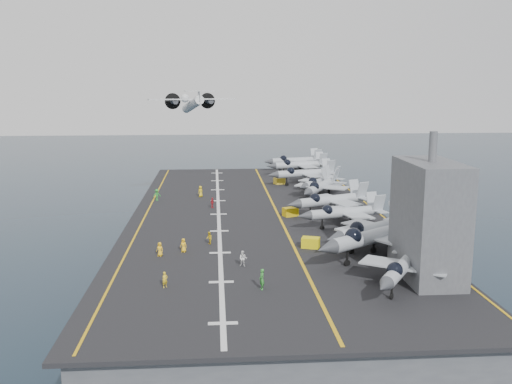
{
  "coord_description": "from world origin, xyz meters",
  "views": [
    {
      "loc": [
        -6.52,
        -84.52,
        30.14
      ],
      "look_at": [
        0.0,
        4.0,
        13.0
      ],
      "focal_mm": 40.0,
      "sensor_mm": 36.0,
      "label": 1
    }
  ],
  "objects": [
    {
      "name": "transport_plane",
      "position": [
        -11.52,
        53.59,
        24.9
      ],
      "size": [
        24.31,
        19.73,
        5.0
      ],
      "primitive_type": null,
      "color": "silver"
    },
    {
      "name": "crew_6",
      "position": [
        -2.11,
        -32.3,
        11.43
      ],
      "size": [
        1.07,
        1.38,
        2.05
      ],
      "primitive_type": "imported",
      "color": "green",
      "rests_on": "flight_deck"
    },
    {
      "name": "foul_line",
      "position": [
        3.0,
        0.0,
        10.42
      ],
      "size": [
        0.35,
        90.0,
        0.02
      ],
      "primitive_type": "cube",
      "color": "gold",
      "rests_on": "flight_deck"
    },
    {
      "name": "tow_cart_a",
      "position": [
        4.98,
        -18.6,
        11.03
      ],
      "size": [
        2.44,
        1.98,
        1.26
      ],
      "primitive_type": null,
      "color": "yellow",
      "rests_on": "flight_deck"
    },
    {
      "name": "fighter_jet_5",
      "position": [
        11.48,
        10.03,
        12.76
      ],
      "size": [
        14.68,
        16.33,
        4.73
      ],
      "primitive_type": null,
      "color": "#8C939B",
      "rests_on": "flight_deck"
    },
    {
      "name": "deck_edge_port",
      "position": [
        -17.0,
        0.0,
        10.42
      ],
      "size": [
        0.25,
        90.0,
        0.02
      ],
      "primitive_type": "cube",
      "color": "gold",
      "rests_on": "flight_deck"
    },
    {
      "name": "fighter_jet_3",
      "position": [
        11.46,
        -9.09,
        12.63
      ],
      "size": [
        14.67,
        11.68,
        4.47
      ],
      "primitive_type": null,
      "color": "#989EA7",
      "rests_on": "flight_deck"
    },
    {
      "name": "island_superstructure",
      "position": [
        15.0,
        -30.0,
        17.9
      ],
      "size": [
        5.0,
        10.0,
        15.0
      ],
      "primitive_type": null,
      "color": "#56595E",
      "rests_on": "flight_deck"
    },
    {
      "name": "ground",
      "position": [
        0.0,
        0.0,
        0.0
      ],
      "size": [
        500.0,
        500.0,
        0.0
      ],
      "primitive_type": "plane",
      "color": "#142135",
      "rests_on": "ground"
    },
    {
      "name": "fighter_jet_1",
      "position": [
        11.41,
        -23.25,
        13.15
      ],
      "size": [
        19.01,
        17.68,
        5.49
      ],
      "primitive_type": null,
      "color": "#9AA5AC",
      "rests_on": "flight_deck"
    },
    {
      "name": "tow_cart_c",
      "position": [
        6.22,
        25.44,
        11.02
      ],
      "size": [
        2.43,
        2.07,
        1.24
      ],
      "primitive_type": null,
      "color": "gold",
      "rests_on": "flight_deck"
    },
    {
      "name": "deck_edge_stbd",
      "position": [
        18.5,
        0.0,
        10.42
      ],
      "size": [
        0.25,
        90.0,
        0.02
      ],
      "primitive_type": "cube",
      "color": "gold",
      "rests_on": "flight_deck"
    },
    {
      "name": "fighter_jet_7",
      "position": [
        11.14,
        24.44,
        12.79
      ],
      "size": [
        15.58,
        12.22,
        4.78
      ],
      "primitive_type": null,
      "color": "gray",
      "rests_on": "flight_deck"
    },
    {
      "name": "landing_centerline",
      "position": [
        -6.0,
        0.0,
        10.42
      ],
      "size": [
        0.5,
        90.0,
        0.02
      ],
      "primitive_type": "cube",
      "color": "silver",
      "rests_on": "flight_deck"
    },
    {
      "name": "crew_3",
      "position": [
        -16.32,
        11.03,
        11.38
      ],
      "size": [
        1.39,
        1.17,
        1.97
      ],
      "primitive_type": "imported",
      "color": "green",
      "rests_on": "flight_deck"
    },
    {
      "name": "crew_1",
      "position": [
        -11.5,
        -31.07,
        11.19
      ],
      "size": [
        1.15,
        1.08,
        1.59
      ],
      "primitive_type": "imported",
      "color": "yellow",
      "rests_on": "flight_deck"
    },
    {
      "name": "crew_8",
      "position": [
        -10.31,
        -19.33,
        11.23
      ],
      "size": [
        1.17,
        0.98,
        1.66
      ],
      "primitive_type": "imported",
      "color": "yellow",
      "rests_on": "flight_deck"
    },
    {
      "name": "tow_cart_b",
      "position": [
        4.74,
        -1.94,
        11.04
      ],
      "size": [
        2.51,
        2.09,
        1.29
      ],
      "primitive_type": null,
      "color": "gold",
      "rests_on": "flight_deck"
    },
    {
      "name": "fighter_jet_2",
      "position": [
        12.67,
        -19.09,
        12.9
      ],
      "size": [
        17.28,
        15.99,
        4.99
      ],
      "primitive_type": null,
      "color": "gray",
      "rests_on": "flight_deck"
    },
    {
      "name": "crew_0",
      "position": [
        -12.95,
        -20.74,
        11.23
      ],
      "size": [
        1.17,
        0.98,
        1.66
      ],
      "primitive_type": "imported",
      "color": "yellow",
      "rests_on": "flight_deck"
    },
    {
      "name": "hull",
      "position": [
        0.0,
        0.0,
        5.0
      ],
      "size": [
        36.0,
        90.0,
        10.0
      ],
      "primitive_type": "cube",
      "color": "#56595E",
      "rests_on": "ground"
    },
    {
      "name": "crew_5",
      "position": [
        -9.01,
        13.64,
        11.38
      ],
      "size": [
        1.39,
        1.37,
        1.96
      ],
      "primitive_type": "imported",
      "color": "yellow",
      "rests_on": "flight_deck"
    },
    {
      "name": "crew_2",
      "position": [
        -7.3,
        -16.24,
        11.2
      ],
      "size": [
        0.84,
        1.08,
        1.6
      ],
      "primitive_type": "imported",
      "color": "yellow",
      "rests_on": "flight_deck"
    },
    {
      "name": "fighter_jet_9",
      "position": [
        11.97,
        43.0,
        12.76
      ],
      "size": [
        15.17,
        11.69,
        4.71
      ],
      "primitive_type": null,
      "color": "gray",
      "rests_on": "flight_deck"
    },
    {
      "name": "fighter_jet_8",
      "position": [
        11.97,
        36.28,
        12.76
      ],
      "size": [
        15.17,
        11.69,
        4.71
      ],
      "primitive_type": null,
      "color": "gray",
      "rests_on": "flight_deck"
    },
    {
      "name": "fighter_jet_6",
      "position": [
        12.48,
        15.41,
        12.62
      ],
      "size": [
        14.69,
        15.3,
        4.44
      ],
      "primitive_type": null,
      "color": "#959DA5",
      "rests_on": "flight_deck"
    },
    {
      "name": "crew_4",
      "position": [
        -6.95,
        4.63,
        11.24
      ],
      "size": [
        1.11,
        1.22,
        1.69
      ],
      "primitive_type": "imported",
      "color": "red",
      "rests_on": "flight_deck"
    },
    {
      "name": "fighter_jet_0",
      "position": [
        11.63,
        -32.65,
        12.62
      ],
      "size": [
        14.15,
        15.38,
        4.44
      ],
      "primitive_type": null,
      "color": "#9DA5AF",
      "rests_on": "flight_deck"
    },
    {
      "name": "fighter_jet_4",
      "position": [
        11.07,
        -1.46,
        12.8
      ],
      "size": [
        16.35,
        13.99,
        4.8
      ],
      "primitive_type": null,
      "color": "#9BA1AA",
      "rests_on": "flight_deck"
    },
    {
      "name": "crew_7",
      "position": [
        -3.56,
        -25.14,
        11.28
      ],
      "size": [
        1.2,
        0.95,
        1.76
      ],
      "primitive_type": "imported",
      "color": "white",
      "rests_on": "flight_deck"
    },
    {
      "name": "flight_deck",
      "position": [
        0.0,
        0.0,
        10.2
      ],
      "size": [
        38.0,
        92.0,
        0.4
      ],
      "primitive_type": "cube",
      "color": "black",
      "rests_on": "hull"
    }
  ]
}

